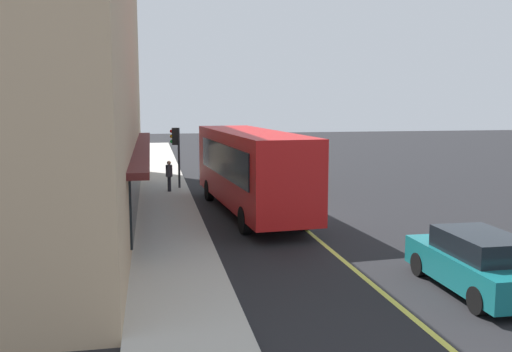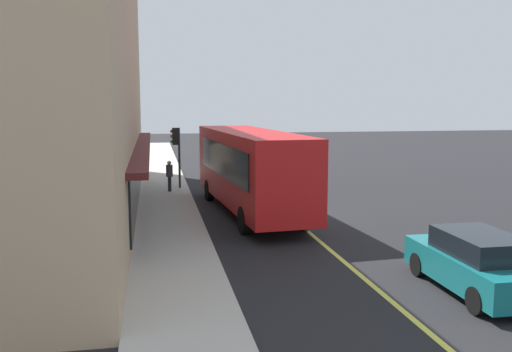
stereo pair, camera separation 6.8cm
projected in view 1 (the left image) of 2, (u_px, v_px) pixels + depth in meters
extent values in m
plane|color=black|center=(286.00, 213.00, 23.67)|extent=(120.00, 120.00, 0.00)
cube|color=#B2ADA3|center=(168.00, 216.00, 22.74)|extent=(80.00, 2.57, 0.15)
cube|color=#D8D14C|center=(286.00, 213.00, 23.67)|extent=(36.00, 0.16, 0.01)
cube|color=#4C1919|center=(141.00, 147.00, 23.54)|extent=(18.79, 0.70, 0.20)
cube|color=black|center=(137.00, 178.00, 23.67)|extent=(16.10, 0.08, 2.00)
cube|color=red|center=(250.00, 167.00, 23.44)|extent=(11.16, 3.36, 3.00)
cube|color=black|center=(223.00, 148.00, 28.60)|extent=(0.29, 2.10, 1.80)
cube|color=black|center=(222.00, 160.00, 22.77)|extent=(8.78, 0.75, 1.32)
cube|color=black|center=(281.00, 158.00, 23.43)|extent=(8.78, 0.75, 1.32)
cube|color=#0CF259|center=(223.00, 130.00, 28.55)|extent=(0.23, 1.90, 0.36)
cube|color=#2D2D33|center=(223.00, 179.00, 28.91)|extent=(0.35, 2.41, 0.40)
cylinder|color=black|center=(209.00, 190.00, 26.71)|extent=(1.02, 0.38, 1.00)
cylinder|color=black|center=(254.00, 188.00, 27.30)|extent=(1.02, 0.38, 1.00)
cylinder|color=black|center=(245.00, 220.00, 19.98)|extent=(1.02, 0.38, 1.00)
cylinder|color=black|center=(304.00, 217.00, 20.57)|extent=(1.02, 0.38, 1.00)
cylinder|color=#2D2D33|center=(179.00, 158.00, 29.56)|extent=(0.12, 0.12, 3.20)
cube|color=black|center=(175.00, 136.00, 29.37)|extent=(0.30, 0.30, 0.90)
sphere|color=red|center=(171.00, 131.00, 29.30)|extent=(0.18, 0.18, 0.18)
sphere|color=orange|center=(172.00, 136.00, 29.33)|extent=(0.18, 0.18, 0.18)
sphere|color=green|center=(172.00, 141.00, 29.37)|extent=(0.18, 0.18, 0.18)
cube|color=#14666B|center=(476.00, 268.00, 13.93)|extent=(4.31, 1.83, 0.75)
cube|color=black|center=(481.00, 244.00, 13.70)|extent=(2.42, 1.53, 0.55)
cylinder|color=black|center=(419.00, 264.00, 15.21)|extent=(0.64, 0.22, 0.64)
cylinder|color=black|center=(474.00, 261.00, 15.50)|extent=(0.64, 0.22, 0.64)
cylinder|color=black|center=(478.00, 301.00, 12.44)|extent=(0.64, 0.22, 0.64)
cylinder|color=black|center=(169.00, 184.00, 28.46)|extent=(0.18, 0.18, 0.76)
cylinder|color=#3F3F47|center=(169.00, 171.00, 28.37)|extent=(0.34, 0.34, 0.61)
sphere|color=tan|center=(169.00, 163.00, 28.31)|extent=(0.21, 0.21, 0.21)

